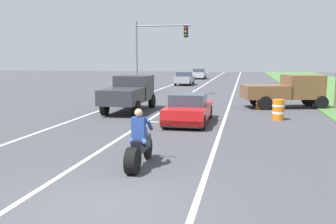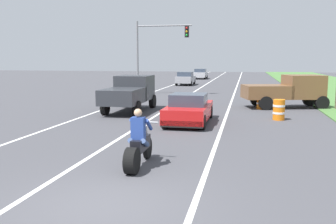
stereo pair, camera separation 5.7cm
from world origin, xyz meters
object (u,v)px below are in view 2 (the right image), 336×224
Objects in this scene: pickup_truck_left_lane_dark_grey at (130,92)px; construction_barrel_nearest at (279,110)px; pickup_truck_right_shoulder_brown at (288,90)px; traffic_light_mast_near at (154,46)px; sports_car_red at (189,109)px; construction_barrel_mid at (262,101)px; motorcycle_with_rider at (138,146)px; distant_car_far_ahead at (186,78)px; distant_car_further_ahead at (200,74)px.

pickup_truck_left_lane_dark_grey is 4.80× the size of construction_barrel_nearest.
pickup_truck_left_lane_dark_grey is 8.13m from construction_barrel_nearest.
pickup_truck_right_shoulder_brown is 0.86× the size of traffic_light_mast_near.
sports_car_red is 4.30× the size of construction_barrel_mid.
motorcycle_with_rider is 0.55× the size of distant_car_far_ahead.
distant_car_far_ahead is at bearing 90.94° from pickup_truck_left_lane_dark_grey.
motorcycle_with_rider is 45.86m from distant_car_further_ahead.
sports_car_red is 8.28m from pickup_truck_right_shoulder_brown.
construction_barrel_nearest and construction_barrel_mid have the same top height.
distant_car_far_ahead is at bearing 111.69° from construction_barrel_mid.
distant_car_far_ahead and distant_car_further_ahead have the same top height.
construction_barrel_nearest is 24.67m from distant_car_far_ahead.
distant_car_far_ahead is at bearing 86.55° from traffic_light_mast_near.
sports_car_red is 5.00m from pickup_truck_left_lane_dark_grey.
construction_barrel_nearest is 0.25× the size of distant_car_far_ahead.
pickup_truck_left_lane_dark_grey is 1.20× the size of distant_car_further_ahead.
construction_barrel_nearest is 37.55m from distant_car_further_ahead.
distant_car_further_ahead is (0.79, 25.28, -3.23)m from traffic_light_mast_near.
construction_barrel_mid is 20.77m from distant_car_far_ahead.
traffic_light_mast_near is (-9.95, 6.53, 2.89)m from pickup_truck_right_shoulder_brown.
sports_car_red is 14.39m from traffic_light_mast_near.
pickup_truck_right_shoulder_brown is at bearing 29.81° from construction_barrel_mid.
traffic_light_mast_near is 1.50× the size of distant_car_further_ahead.
pickup_truck_right_shoulder_brown is 12.24m from traffic_light_mast_near.
construction_barrel_mid is (7.32, 2.51, -0.60)m from pickup_truck_left_lane_dark_grey.
sports_car_red reaches higher than construction_barrel_mid.
pickup_truck_left_lane_dark_grey is 1.20× the size of distant_car_far_ahead.
sports_car_red is at bearing -83.86° from distant_car_further_ahead.
pickup_truck_left_lane_dark_grey is 21.81m from distant_car_far_ahead.
traffic_light_mast_near reaches higher than construction_barrel_mid.
traffic_light_mast_near reaches higher than pickup_truck_left_lane_dark_grey.
sports_car_red is 25.32m from distant_car_far_ahead.
pickup_truck_left_lane_dark_grey is 0.80× the size of traffic_light_mast_near.
pickup_truck_right_shoulder_brown reaches higher than sports_car_red.
construction_barrel_nearest is (4.40, 9.06, -0.09)m from motorcycle_with_rider.
construction_barrel_mid is at bearing -68.31° from distant_car_far_ahead.
pickup_truck_right_shoulder_brown is at bearing -73.94° from distant_car_further_ahead.
pickup_truck_right_shoulder_brown is 5.14× the size of construction_barrel_nearest.
traffic_light_mast_near is (-4.92, 13.10, 3.37)m from sports_car_red.
pickup_truck_right_shoulder_brown is 5.14× the size of construction_barrel_mid.
sports_car_red is 0.72× the size of traffic_light_mast_near.
traffic_light_mast_near is at bearing -91.79° from distant_car_further_ahead.
pickup_truck_left_lane_dark_grey is at bearing 169.92° from construction_barrel_nearest.
traffic_light_mast_near is 1.50× the size of distant_car_far_ahead.
sports_car_red is at bearing -157.08° from construction_barrel_nearest.
distant_car_further_ahead is (-3.86, 45.69, 0.18)m from motorcycle_with_rider.
distant_car_further_ahead is (-9.16, 31.81, -0.33)m from pickup_truck_right_shoulder_brown.
sports_car_red is 4.30× the size of construction_barrel_nearest.
construction_barrel_mid is (-0.66, 3.93, 0.00)m from construction_barrel_nearest.
distant_car_far_ahead is at bearing 109.75° from construction_barrel_nearest.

